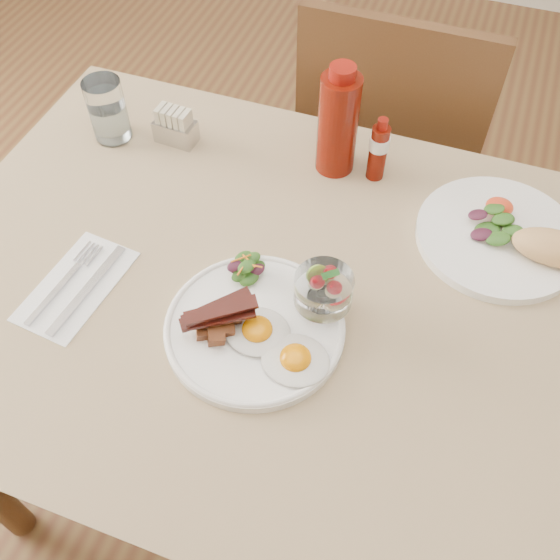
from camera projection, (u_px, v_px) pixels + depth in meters
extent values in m
plane|color=#56331D|center=(299.00, 467.00, 1.61)|extent=(5.00, 5.00, 0.00)
cylinder|color=#503119|center=(137.00, 218.00, 1.66)|extent=(0.06, 0.06, 0.71)
cube|color=#503119|center=(310.00, 304.00, 1.03)|extent=(1.30, 0.85, 0.04)
cube|color=tan|center=(311.00, 297.00, 1.01)|extent=(1.33, 0.88, 0.00)
cylinder|color=#503119|center=(306.00, 235.00, 1.79)|extent=(0.04, 0.04, 0.45)
cylinder|color=#503119|center=(430.00, 269.00, 1.72)|extent=(0.04, 0.04, 0.45)
cylinder|color=#503119|center=(341.00, 156.00, 2.00)|extent=(0.04, 0.04, 0.45)
cylinder|color=#503119|center=(453.00, 183.00, 1.92)|extent=(0.04, 0.04, 0.45)
cube|color=#503119|center=(394.00, 146.00, 1.67)|extent=(0.42, 0.42, 0.03)
cube|color=#503119|center=(388.00, 119.00, 1.37)|extent=(0.42, 0.03, 0.46)
cylinder|color=white|center=(255.00, 328.00, 0.96)|extent=(0.28, 0.28, 0.02)
ellipsoid|color=silver|center=(295.00, 360.00, 0.91)|extent=(0.12, 0.11, 0.01)
ellipsoid|color=orange|center=(295.00, 358.00, 0.91)|extent=(0.05, 0.05, 0.03)
ellipsoid|color=silver|center=(257.00, 331.00, 0.94)|extent=(0.12, 0.11, 0.01)
ellipsoid|color=orange|center=(257.00, 329.00, 0.94)|extent=(0.05, 0.05, 0.03)
cube|color=#662D14|center=(214.00, 320.00, 0.95)|extent=(0.03, 0.03, 0.02)
cube|color=#662D14|center=(226.00, 329.00, 0.94)|extent=(0.03, 0.03, 0.02)
cube|color=#662D14|center=(203.00, 332.00, 0.94)|extent=(0.02, 0.02, 0.02)
cube|color=#662D14|center=(233.00, 318.00, 0.95)|extent=(0.03, 0.03, 0.02)
cube|color=#662D14|center=(216.00, 336.00, 0.93)|extent=(0.03, 0.03, 0.02)
cube|color=#662D14|center=(205.00, 317.00, 0.95)|extent=(0.02, 0.02, 0.02)
cube|color=#662D14|center=(222.00, 317.00, 0.93)|extent=(0.03, 0.03, 0.02)
cube|color=#662D14|center=(213.00, 320.00, 0.93)|extent=(0.02, 0.02, 0.02)
cube|color=#662D14|center=(228.00, 313.00, 0.94)|extent=(0.03, 0.03, 0.02)
cube|color=#46120B|center=(216.00, 315.00, 0.93)|extent=(0.10, 0.09, 0.01)
cube|color=#46120B|center=(219.00, 317.00, 0.92)|extent=(0.11, 0.07, 0.01)
cube|color=#46120B|center=(217.00, 307.00, 0.92)|extent=(0.09, 0.09, 0.01)
cube|color=#46120B|center=(221.00, 310.00, 0.92)|extent=(0.10, 0.08, 0.01)
ellipsoid|color=#1D4612|center=(246.00, 273.00, 1.01)|extent=(0.04, 0.04, 0.01)
ellipsoid|color=#1D4612|center=(256.00, 268.00, 1.02)|extent=(0.04, 0.03, 0.01)
ellipsoid|color=#3C1324|center=(237.00, 267.00, 1.02)|extent=(0.03, 0.03, 0.01)
ellipsoid|color=#1D4612|center=(249.00, 279.00, 1.00)|extent=(0.04, 0.03, 0.01)
ellipsoid|color=#1D4612|center=(240.00, 275.00, 1.00)|extent=(0.04, 0.03, 0.01)
ellipsoid|color=#3C1324|center=(257.00, 270.00, 1.00)|extent=(0.03, 0.03, 0.01)
ellipsoid|color=#1D4612|center=(244.00, 258.00, 1.01)|extent=(0.04, 0.03, 0.01)
ellipsoid|color=#1D4612|center=(252.00, 258.00, 1.01)|extent=(0.03, 0.03, 0.01)
ellipsoid|color=#3C1324|center=(234.00, 266.00, 0.99)|extent=(0.03, 0.03, 0.01)
ellipsoid|color=#1D4612|center=(246.00, 267.00, 0.99)|extent=(0.04, 0.03, 0.01)
cylinder|color=orange|center=(249.00, 261.00, 0.99)|extent=(0.03, 0.02, 0.01)
cylinder|color=orange|center=(241.00, 258.00, 1.00)|extent=(0.03, 0.02, 0.01)
cylinder|color=orange|center=(252.00, 265.00, 0.99)|extent=(0.03, 0.00, 0.01)
cylinder|color=orange|center=(243.00, 267.00, 0.99)|extent=(0.01, 0.03, 0.01)
cylinder|color=white|center=(322.00, 307.00, 0.97)|extent=(0.05, 0.05, 0.01)
cylinder|color=white|center=(322.00, 302.00, 0.96)|extent=(0.02, 0.02, 0.02)
cylinder|color=white|center=(324.00, 290.00, 0.94)|extent=(0.09, 0.09, 0.05)
cylinder|color=#FAEDB1|center=(316.00, 289.00, 0.95)|extent=(0.02, 0.02, 0.01)
cylinder|color=#FAEDB1|center=(333.00, 296.00, 0.94)|extent=(0.02, 0.02, 0.01)
cylinder|color=#FAEDB1|center=(326.00, 282.00, 0.95)|extent=(0.02, 0.02, 0.01)
cylinder|color=#8DBE3A|center=(318.00, 277.00, 0.93)|extent=(0.04, 0.04, 0.01)
cone|color=red|center=(332.00, 288.00, 0.91)|extent=(0.02, 0.02, 0.03)
cone|color=red|center=(315.00, 282.00, 0.92)|extent=(0.02, 0.02, 0.03)
cone|color=red|center=(328.00, 271.00, 0.92)|extent=(0.02, 0.02, 0.03)
ellipsoid|color=#297028|center=(328.00, 275.00, 0.91)|extent=(0.02, 0.01, 0.00)
ellipsoid|color=#297028|center=(334.00, 273.00, 0.91)|extent=(0.02, 0.01, 0.00)
cylinder|color=white|center=(498.00, 237.00, 1.08)|extent=(0.28, 0.28, 0.02)
ellipsoid|color=#1D4612|center=(487.00, 229.00, 1.07)|extent=(0.05, 0.04, 0.01)
ellipsoid|color=#1D4612|center=(503.00, 220.00, 1.08)|extent=(0.04, 0.03, 0.01)
ellipsoid|color=#3C1324|center=(481.00, 234.00, 1.05)|extent=(0.04, 0.03, 0.01)
ellipsoid|color=#1D4612|center=(498.00, 239.00, 1.04)|extent=(0.04, 0.03, 0.01)
ellipsoid|color=#1D4612|center=(513.00, 231.00, 1.05)|extent=(0.04, 0.03, 0.01)
ellipsoid|color=#3C1324|center=(478.00, 215.00, 1.07)|extent=(0.04, 0.03, 0.01)
ellipsoid|color=#1D4612|center=(503.00, 219.00, 1.06)|extent=(0.04, 0.03, 0.01)
ellipsoid|color=#1D4612|center=(494.00, 209.00, 1.07)|extent=(0.04, 0.03, 0.01)
ellipsoid|color=red|center=(499.00, 209.00, 1.09)|extent=(0.05, 0.04, 0.03)
ellipsoid|color=tan|center=(555.00, 247.00, 1.02)|extent=(0.15, 0.09, 0.05)
cylinder|color=#5F0F05|center=(338.00, 125.00, 1.12)|extent=(0.09, 0.09, 0.19)
cylinder|color=maroon|center=(343.00, 72.00, 1.04)|extent=(0.06, 0.06, 0.02)
cylinder|color=#5F0F05|center=(378.00, 153.00, 1.14)|extent=(0.04, 0.04, 0.11)
cylinder|color=silver|center=(380.00, 143.00, 1.12)|extent=(0.05, 0.05, 0.03)
cylinder|color=maroon|center=(383.00, 124.00, 1.09)|extent=(0.02, 0.02, 0.02)
cube|color=#B8B7BC|center=(176.00, 131.00, 1.23)|extent=(0.08, 0.05, 0.04)
cube|color=#C6B78C|center=(162.00, 117.00, 1.21)|extent=(0.01, 0.04, 0.05)
cube|color=#C6B78C|center=(168.00, 119.00, 1.21)|extent=(0.01, 0.04, 0.05)
cube|color=#C6B78C|center=(174.00, 120.00, 1.20)|extent=(0.01, 0.04, 0.05)
cube|color=#C6B78C|center=(180.00, 122.00, 1.20)|extent=(0.01, 0.04, 0.05)
cube|color=#C6B78C|center=(186.00, 124.00, 1.20)|extent=(0.01, 0.04, 0.05)
cylinder|color=white|center=(108.00, 110.00, 1.20)|extent=(0.07, 0.07, 0.13)
cylinder|color=silver|center=(111.00, 121.00, 1.22)|extent=(0.06, 0.06, 0.07)
cube|color=white|center=(76.00, 286.00, 1.02)|extent=(0.13, 0.22, 0.00)
cube|color=#B8B7BC|center=(87.00, 289.00, 1.01)|extent=(0.03, 0.20, 0.00)
cube|color=#B8B7BC|center=(54.00, 294.00, 1.01)|extent=(0.02, 0.14, 0.00)
cube|color=#B8B7BC|center=(82.00, 251.00, 1.06)|extent=(0.01, 0.05, 0.00)
cube|color=#B8B7BC|center=(86.00, 253.00, 1.06)|extent=(0.01, 0.05, 0.00)
cube|color=#B8B7BC|center=(90.00, 254.00, 1.06)|extent=(0.01, 0.05, 0.00)
cube|color=#B8B7BC|center=(94.00, 256.00, 1.06)|extent=(0.01, 0.05, 0.00)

